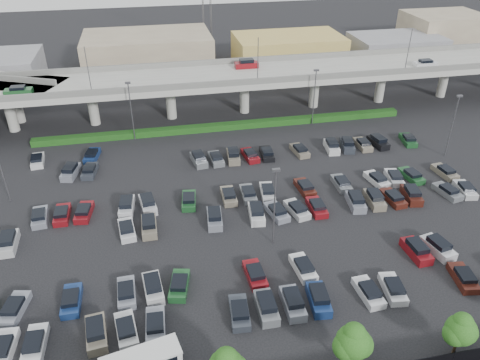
# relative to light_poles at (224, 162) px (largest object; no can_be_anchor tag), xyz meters

# --- Properties ---
(ground) EXTENTS (280.00, 280.00, 0.00)m
(ground) POSITION_rel_light_poles_xyz_m (4.13, -2.00, -6.24)
(ground) COLOR black
(overpass) EXTENTS (150.00, 13.00, 15.80)m
(overpass) POSITION_rel_light_poles_xyz_m (3.91, 29.99, 0.73)
(overpass) COLOR gray
(overpass) RESTS_ON ground
(hedge) EXTENTS (66.00, 1.60, 1.10)m
(hedge) POSITION_rel_light_poles_xyz_m (4.13, 23.00, -5.69)
(hedge) COLOR #113910
(hedge) RESTS_ON ground
(tree_row) EXTENTS (65.07, 3.66, 5.94)m
(tree_row) POSITION_rel_light_poles_xyz_m (4.83, -28.53, -2.72)
(tree_row) COLOR #332316
(tree_row) RESTS_ON ground
(parked_cars) EXTENTS (62.95, 41.64, 1.67)m
(parked_cars) POSITION_rel_light_poles_xyz_m (3.88, -5.26, -5.62)
(parked_cars) COLOR slate
(parked_cars) RESTS_ON ground
(light_poles) EXTENTS (66.90, 48.38, 10.30)m
(light_poles) POSITION_rel_light_poles_xyz_m (0.00, 0.00, 0.00)
(light_poles) COLOR #4E4D53
(light_poles) RESTS_ON ground
(distant_buildings) EXTENTS (138.00, 24.00, 9.00)m
(distant_buildings) POSITION_rel_light_poles_xyz_m (16.50, 59.81, -2.49)
(distant_buildings) COLOR gray
(distant_buildings) RESTS_ON ground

